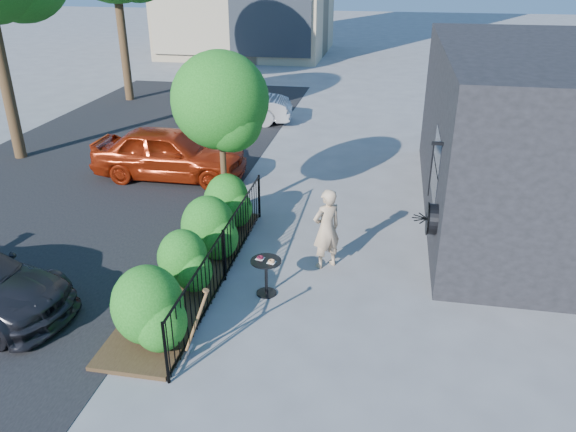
% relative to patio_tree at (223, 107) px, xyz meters
% --- Properties ---
extents(ground, '(120.00, 120.00, 0.00)m').
position_rel_patio_tree_xyz_m(ground, '(2.24, -2.76, -2.76)').
color(ground, gray).
rests_on(ground, ground).
extents(shop_building, '(6.22, 9.00, 4.00)m').
position_rel_patio_tree_xyz_m(shop_building, '(7.73, 1.74, -0.76)').
color(shop_building, black).
rests_on(shop_building, ground).
extents(fence, '(0.05, 6.05, 1.10)m').
position_rel_patio_tree_xyz_m(fence, '(0.74, -2.76, -2.20)').
color(fence, black).
rests_on(fence, ground).
extents(planting_bed, '(1.30, 6.00, 0.08)m').
position_rel_patio_tree_xyz_m(planting_bed, '(0.04, -2.76, -2.72)').
color(planting_bed, '#382616').
rests_on(planting_bed, ground).
extents(shrubs, '(1.10, 5.60, 1.24)m').
position_rel_patio_tree_xyz_m(shrubs, '(0.14, -2.66, -2.06)').
color(shrubs, '#175F15').
rests_on(shrubs, ground).
extents(patio_tree, '(2.20, 2.20, 3.94)m').
position_rel_patio_tree_xyz_m(patio_tree, '(0.00, 0.00, 0.00)').
color(patio_tree, '#3F2B19').
rests_on(patio_tree, ground).
extents(street, '(9.00, 30.00, 0.01)m').
position_rel_patio_tree_xyz_m(street, '(-4.76, 0.24, -2.76)').
color(street, black).
rests_on(street, ground).
extents(cafe_table, '(0.58, 0.58, 0.77)m').
position_rel_patio_tree_xyz_m(cafe_table, '(1.65, -3.10, -2.26)').
color(cafe_table, black).
rests_on(cafe_table, ground).
extents(woman, '(0.74, 0.71, 1.70)m').
position_rel_patio_tree_xyz_m(woman, '(2.62, -1.84, -1.91)').
color(woman, tan).
rests_on(woman, ground).
extents(shovel, '(0.47, 0.18, 1.36)m').
position_rel_patio_tree_xyz_m(shovel, '(0.98, -5.16, -2.17)').
color(shovel, brown).
rests_on(shovel, ground).
extents(car_red, '(4.36, 1.78, 1.48)m').
position_rel_patio_tree_xyz_m(car_red, '(-2.37, 2.40, -2.02)').
color(car_red, '#9B260C').
rests_on(car_red, ground).
extents(car_silver, '(4.53, 2.03, 1.44)m').
position_rel_patio_tree_xyz_m(car_silver, '(-2.19, 8.54, -2.04)').
color(car_silver, '#B7B7BD').
rests_on(car_silver, ground).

